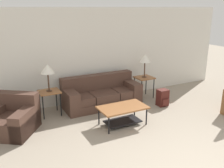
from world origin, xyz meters
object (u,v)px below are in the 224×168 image
Objects in this scene: armchair at (12,120)px; table_lamp_right at (145,59)px; backpack at (163,98)px; couch at (101,95)px; coffee_table at (123,111)px; side_table_left at (49,94)px; table_lamp_left at (47,69)px; side_table_right at (144,79)px.

table_lamp_right is at bearing 7.71° from armchair.
backpack is (3.84, -0.29, -0.06)m from armchair.
couch reaches higher than coffee_table.
side_table_left is at bearing 28.04° from armchair.
table_lamp_left reaches higher than armchair.
table_lamp_left is at bearing -180.00° from side_table_right.
side_table_right is 1.36× the size of backpack.
armchair is 2.11× the size of side_table_right.
coffee_table is 2.05m from table_lamp_left.
coffee_table is 1.60× the size of table_lamp_left.
couch is at bearing 151.67° from backpack.
backpack is (0.08, -0.80, -0.33)m from side_table_right.
coffee_table is at bearing -44.49° from side_table_left.
table_lamp_left reaches higher than side_table_right.
side_table_left is (0.96, 0.51, 0.27)m from armchair.
side_table_right is (1.40, 0.00, 0.26)m from couch.
couch reaches higher than side_table_right.
table_lamp_right is at bearing 0.05° from couch.
armchair is at bearing -151.96° from side_table_left.
table_lamp_left is at bearing 164.51° from backpack.
table_lamp_left reaches higher than couch.
table_lamp_left reaches higher than side_table_left.
couch is at bearing 86.92° from coffee_table.
table_lamp_left is (-1.33, 1.31, 0.85)m from coffee_table.
backpack is (1.48, -0.80, -0.07)m from couch.
table_lamp_left is 1.47× the size of backpack.
armchair is 1.95× the size of table_lamp_right.
side_table_right is 0.93× the size of table_lamp_left.
table_lamp_left is (-1.40, 0.00, 0.88)m from couch.
armchair is 1.40m from table_lamp_left.
coffee_table is (2.29, -0.80, 0.04)m from armchair.
table_lamp_right reaches higher than armchair.
coffee_table is 1.73× the size of side_table_left.
backpack is at bearing -28.33° from couch.
side_table_left is 1.00× the size of side_table_right.
side_table_left is (-1.33, 1.31, 0.23)m from coffee_table.
coffee_table is at bearing -161.77° from backpack.
backpack is (0.08, -0.80, -0.95)m from table_lamp_right.
table_lamp_right is 1.25m from backpack.
side_table_right is at bearing 90.00° from table_lamp_right.
side_table_left is 1.36× the size of backpack.
table_lamp_right is at bearing 41.63° from coffee_table.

